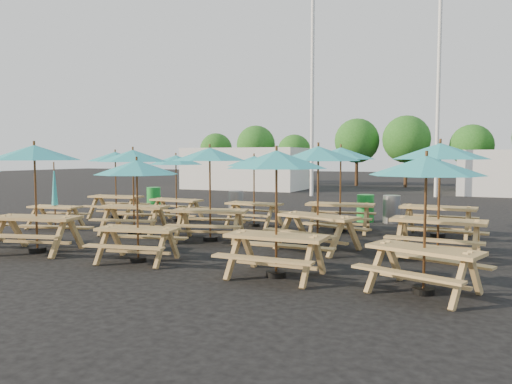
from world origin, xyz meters
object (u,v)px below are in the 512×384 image
at_px(picnic_unit_7, 210,161).
at_px(picnic_unit_9, 276,168).
at_px(picnic_unit_5, 176,165).
at_px(picnic_unit_12, 426,175).
at_px(picnic_unit_11, 341,159).
at_px(waste_bin_1, 236,203).
at_px(waste_bin_0, 154,198).
at_px(waste_bin_3, 392,209).
at_px(picnic_unit_3, 35,160).
at_px(picnic_unit_2, 115,161).
at_px(picnic_unit_8, 254,166).
at_px(picnic_unit_4, 133,162).
at_px(picnic_unit_6, 137,174).
at_px(picnic_unit_10, 318,161).
at_px(picnic_unit_14, 439,158).
at_px(waste_bin_2, 365,208).
at_px(picnic_unit_1, 55,201).
at_px(picnic_unit_13, 440,159).

distance_m(picnic_unit_7, picnic_unit_9, 4.28).
distance_m(picnic_unit_5, picnic_unit_12, 10.58).
bearing_deg(picnic_unit_11, waste_bin_1, 145.44).
bearing_deg(waste_bin_0, waste_bin_1, -7.78).
height_order(picnic_unit_5, waste_bin_3, picnic_unit_5).
bearing_deg(picnic_unit_3, picnic_unit_2, 99.82).
bearing_deg(picnic_unit_8, waste_bin_0, 157.08).
bearing_deg(picnic_unit_4, picnic_unit_5, 86.43).
distance_m(picnic_unit_4, picnic_unit_11, 6.03).
height_order(picnic_unit_6, picnic_unit_7, picnic_unit_7).
bearing_deg(waste_bin_1, picnic_unit_4, -97.50).
height_order(picnic_unit_8, picnic_unit_9, picnic_unit_9).
relative_size(picnic_unit_9, picnic_unit_10, 0.92).
bearing_deg(picnic_unit_3, picnic_unit_5, 76.91).
height_order(picnic_unit_11, picnic_unit_14, picnic_unit_14).
relative_size(picnic_unit_12, waste_bin_0, 2.51).
bearing_deg(waste_bin_2, picnic_unit_14, -45.12).
bearing_deg(waste_bin_0, picnic_unit_7, -45.06).
height_order(picnic_unit_6, waste_bin_0, picnic_unit_6).
bearing_deg(picnic_unit_1, waste_bin_3, 23.36).
xyz_separation_m(picnic_unit_6, waste_bin_0, (-5.89, 8.97, -1.39)).
bearing_deg(picnic_unit_5, waste_bin_0, 138.25).
distance_m(picnic_unit_9, picnic_unit_12, 2.62).
xyz_separation_m(picnic_unit_9, waste_bin_3, (0.84, 8.56, -1.55)).
bearing_deg(picnic_unit_6, picnic_unit_10, 32.43).
bearing_deg(picnic_unit_11, picnic_unit_13, -50.54).
height_order(picnic_unit_2, waste_bin_2, picnic_unit_2).
xyz_separation_m(picnic_unit_8, picnic_unit_9, (3.05, -5.93, 0.09)).
xyz_separation_m(picnic_unit_4, picnic_unit_14, (8.08, 2.86, 0.09)).
relative_size(picnic_unit_2, waste_bin_0, 2.60).
distance_m(picnic_unit_5, picnic_unit_8, 2.95).
relative_size(picnic_unit_3, picnic_unit_7, 1.01).
bearing_deg(waste_bin_2, waste_bin_3, 1.77).
bearing_deg(picnic_unit_14, picnic_unit_5, -175.69).
xyz_separation_m(picnic_unit_10, waste_bin_3, (0.91, 5.65, -1.67)).
relative_size(picnic_unit_4, picnic_unit_14, 0.96).
bearing_deg(picnic_unit_7, picnic_unit_8, 76.33).
xyz_separation_m(picnic_unit_1, waste_bin_0, (-0.47, 5.92, -0.38)).
relative_size(picnic_unit_13, waste_bin_3, 2.74).
xyz_separation_m(waste_bin_2, waste_bin_3, (0.87, 0.03, 0.00)).
height_order(picnic_unit_7, waste_bin_2, picnic_unit_7).
xyz_separation_m(picnic_unit_4, picnic_unit_9, (5.62, -3.17, -0.07)).
distance_m(picnic_unit_6, waste_bin_3, 9.48).
bearing_deg(waste_bin_1, picnic_unit_8, -53.85).
relative_size(picnic_unit_13, waste_bin_2, 2.74).
bearing_deg(waste_bin_1, picnic_unit_5, -113.69).
height_order(picnic_unit_3, picnic_unit_9, picnic_unit_3).
bearing_deg(picnic_unit_6, waste_bin_3, 54.81).
distance_m(picnic_unit_6, picnic_unit_9, 3.18).
bearing_deg(picnic_unit_12, waste_bin_1, 150.41).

